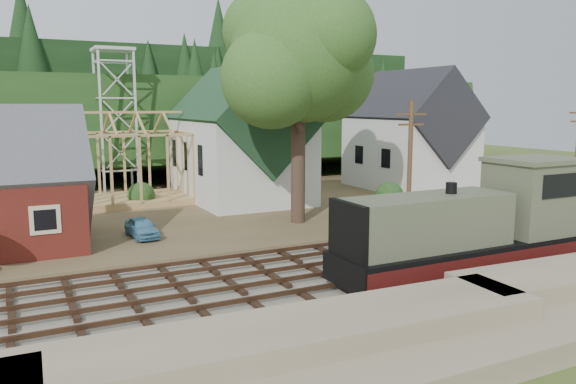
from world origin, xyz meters
name	(u,v)px	position (x,y,z in m)	size (l,w,h in m)	color
ground	(359,271)	(0.00, 0.00, 0.00)	(140.00, 140.00, 0.00)	#384C1E
embankment	(500,338)	(0.00, -8.50, 0.00)	(64.00, 5.00, 1.60)	#7F7259
railroad_bed	(359,270)	(0.00, 0.00, 0.08)	(64.00, 11.00, 0.16)	#726B5B
village_flat	(225,207)	(0.00, 18.00, 0.15)	(64.00, 26.00, 0.30)	brown
hillside	(151,174)	(0.00, 42.00, 0.00)	(70.00, 28.00, 8.00)	#1E3F19
ridge	(124,161)	(0.00, 58.00, 0.00)	(80.00, 20.00, 12.00)	black
church	(241,138)	(2.00, 19.68, 5.18)	(8.40, 15.17, 13.00)	silver
farmhouse	(409,137)	(18.00, 19.00, 4.87)	(8.40, 10.80, 10.60)	silver
timber_frame	(132,164)	(-6.00, 22.00, 3.27)	(8.20, 6.20, 6.99)	tan
lattice_tower	(114,77)	(-6.00, 28.00, 10.03)	(3.20, 3.20, 12.12)	silver
big_tree	(300,64)	(2.17, 10.08, 10.22)	(10.90, 8.40, 14.70)	#38281E
telegraph_pole_near	(410,164)	(7.00, 5.20, 4.25)	(2.20, 0.28, 8.00)	#4C331E
locomotive	(476,228)	(4.25, -3.00, 2.25)	(12.90, 3.22, 5.13)	black
car_blue	(142,227)	(-7.86, 10.29, 0.87)	(1.34, 3.32, 1.13)	#5CA2C7
car_red	(504,179)	(26.39, 15.65, 0.95)	(2.16, 4.69, 1.30)	red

